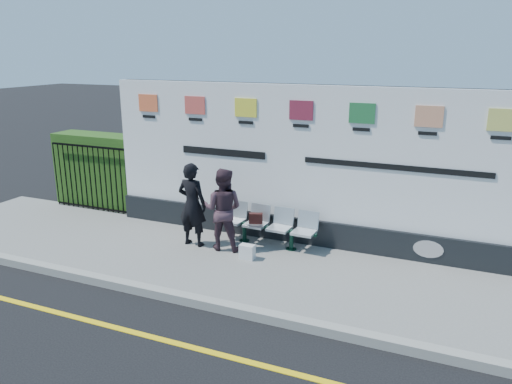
# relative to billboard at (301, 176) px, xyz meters

# --- Properties ---
(ground) EXTENTS (80.00, 80.00, 0.00)m
(ground) POSITION_rel_billboard_xyz_m (-0.50, -3.85, -1.42)
(ground) COLOR black
(pavement) EXTENTS (14.00, 3.00, 0.12)m
(pavement) POSITION_rel_billboard_xyz_m (-0.50, -1.35, -1.36)
(pavement) COLOR slate
(pavement) RESTS_ON ground
(kerb) EXTENTS (14.00, 0.18, 0.14)m
(kerb) POSITION_rel_billboard_xyz_m (-0.50, -2.85, -1.35)
(kerb) COLOR gray
(kerb) RESTS_ON ground
(yellow_line) EXTENTS (14.00, 0.10, 0.01)m
(yellow_line) POSITION_rel_billboard_xyz_m (-0.50, -3.85, -1.42)
(yellow_line) COLOR yellow
(yellow_line) RESTS_ON ground
(billboard) EXTENTS (8.00, 0.30, 3.00)m
(billboard) POSITION_rel_billboard_xyz_m (0.00, 0.00, 0.00)
(billboard) COLOR black
(billboard) RESTS_ON pavement
(hedge) EXTENTS (2.35, 0.70, 1.70)m
(hedge) POSITION_rel_billboard_xyz_m (-5.08, 0.45, -0.45)
(hedge) COLOR #284E17
(hedge) RESTS_ON pavement
(railing) EXTENTS (2.05, 0.06, 1.54)m
(railing) POSITION_rel_billboard_xyz_m (-5.08, -0.00, -0.53)
(railing) COLOR black
(railing) RESTS_ON pavement
(bench) EXTENTS (1.90, 0.59, 0.40)m
(bench) POSITION_rel_billboard_xyz_m (-0.49, -0.46, -1.10)
(bench) COLOR silver
(bench) RESTS_ON pavement
(woman_left) EXTENTS (0.60, 0.41, 1.61)m
(woman_left) POSITION_rel_billboard_xyz_m (-1.81, -0.98, -0.50)
(woman_left) COLOR black
(woman_left) RESTS_ON pavement
(woman_right) EXTENTS (0.83, 0.69, 1.54)m
(woman_right) POSITION_rel_billboard_xyz_m (-1.19, -0.93, -0.53)
(woman_right) COLOR #3B262F
(woman_right) RESTS_ON pavement
(handbag_brown) EXTENTS (0.28, 0.18, 0.20)m
(handbag_brown) POSITION_rel_billboard_xyz_m (-0.74, -0.45, -0.80)
(handbag_brown) COLOR black
(handbag_brown) RESTS_ON bench
(carrier_bag_white) EXTENTS (0.26, 0.16, 0.26)m
(carrier_bag_white) POSITION_rel_billboard_xyz_m (-0.58, -1.21, -1.17)
(carrier_bag_white) COLOR silver
(carrier_bag_white) RESTS_ON pavement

